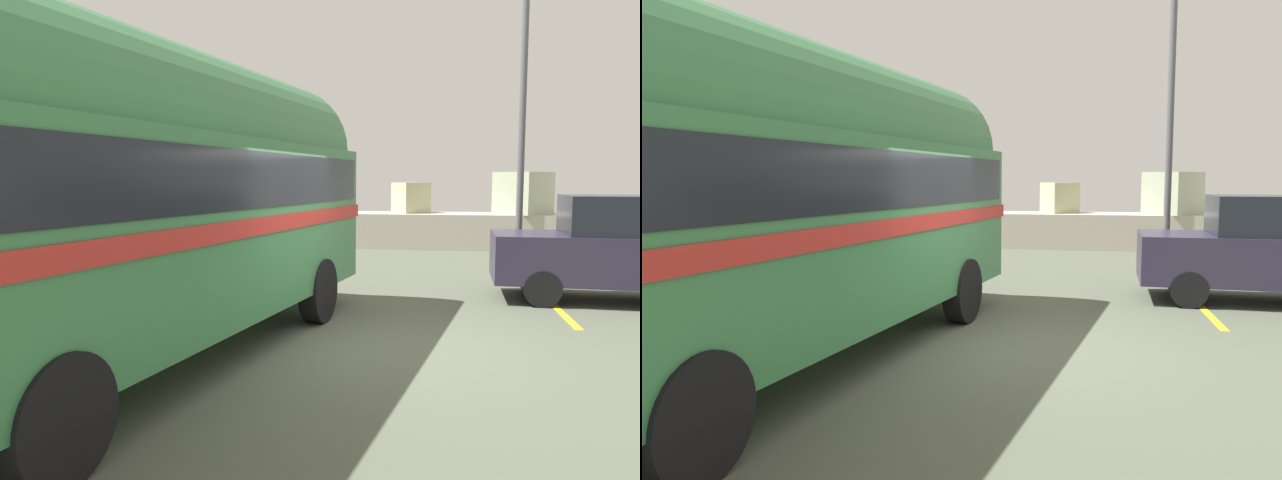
{
  "view_description": "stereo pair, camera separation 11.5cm",
  "coord_description": "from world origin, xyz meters",
  "views": [
    {
      "loc": [
        0.69,
        -7.62,
        2.15
      ],
      "look_at": [
        -0.46,
        -0.87,
        1.47
      ],
      "focal_mm": 34.0,
      "sensor_mm": 36.0,
      "label": 1
    },
    {
      "loc": [
        0.8,
        -7.6,
        2.15
      ],
      "look_at": [
        -0.46,
        -0.87,
        1.47
      ],
      "focal_mm": 34.0,
      "sensor_mm": 36.0,
      "label": 2
    }
  ],
  "objects": [
    {
      "name": "breakwater",
      "position": [
        -0.04,
        11.8,
        0.66
      ],
      "size": [
        31.36,
        2.09,
        2.38
      ],
      "color": "#B8AD9F",
      "rests_on": "ground"
    },
    {
      "name": "vintage_coach",
      "position": [
        -2.39,
        -1.17,
        2.05
      ],
      "size": [
        3.97,
        8.88,
        3.7
      ],
      "rotation": [
        0.0,
        0.0,
        -0.18
      ],
      "color": "black",
      "rests_on": "ground"
    },
    {
      "name": "ground",
      "position": [
        0.0,
        0.0,
        0.01
      ],
      "size": [
        32.0,
        26.0,
        0.02
      ],
      "color": "#505646"
    },
    {
      "name": "parked_car_nearest",
      "position": [
        4.06,
        3.58,
        0.97
      ],
      "size": [
        4.18,
        1.9,
        1.86
      ],
      "rotation": [
        0.0,
        0.0,
        1.52
      ],
      "color": "black",
      "rests_on": "ground"
    },
    {
      "name": "lamp_post",
      "position": [
        2.76,
        5.63,
        3.97
      ],
      "size": [
        0.92,
        0.68,
        7.11
      ],
      "color": "#5B5B60",
      "rests_on": "ground"
    }
  ]
}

